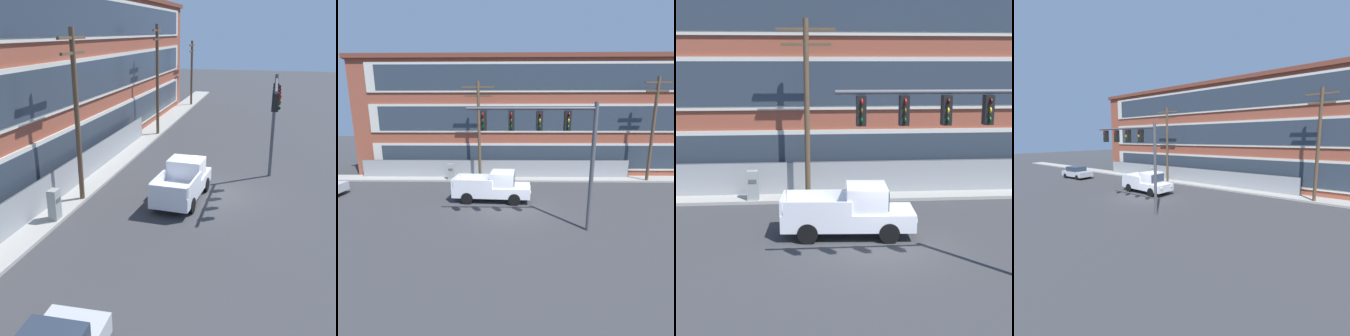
# 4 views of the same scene
# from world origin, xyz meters

# --- Properties ---
(ground_plane) EXTENTS (160.00, 160.00, 0.00)m
(ground_plane) POSITION_xyz_m (0.00, 0.00, 0.00)
(ground_plane) COLOR #38383A
(sidewalk_building_side) EXTENTS (80.00, 2.08, 0.16)m
(sidewalk_building_side) POSITION_xyz_m (0.00, 7.42, 0.08)
(sidewalk_building_side) COLOR #9E9B93
(sidewalk_building_side) RESTS_ON ground
(brick_mill_building) EXTENTS (45.20, 11.19, 11.61)m
(brick_mill_building) POSITION_xyz_m (6.79, 13.76, 5.82)
(brick_mill_building) COLOR brown
(brick_mill_building) RESTS_ON ground
(chain_link_fence) EXTENTS (25.98, 0.06, 1.83)m
(chain_link_fence) POSITION_xyz_m (-1.67, 7.77, 0.93)
(chain_link_fence) COLOR gray
(chain_link_fence) RESTS_ON ground
(traffic_signal_mast) EXTENTS (6.07, 0.43, 6.30)m
(traffic_signal_mast) POSITION_xyz_m (1.70, -3.04, 4.72)
(traffic_signal_mast) COLOR #4C4C51
(traffic_signal_mast) RESTS_ON ground
(pickup_truck_white) EXTENTS (5.43, 2.36, 2.08)m
(pickup_truck_white) POSITION_xyz_m (-1.29, 1.44, 0.97)
(pickup_truck_white) COLOR silver
(pickup_truck_white) RESTS_ON ground
(utility_pole_near_corner) EXTENTS (2.80, 0.26, 8.88)m
(utility_pole_near_corner) POSITION_xyz_m (-2.94, 6.60, 4.96)
(utility_pole_near_corner) COLOR brown
(utility_pole_near_corner) RESTS_ON ground
(utility_pole_midblock) EXTENTS (2.22, 0.26, 9.24)m
(utility_pole_midblock) POSITION_xyz_m (12.50, 6.68, 5.05)
(utility_pole_midblock) COLOR brown
(utility_pole_midblock) RESTS_ON ground
(utility_pole_far_east) EXTENTS (2.75, 0.26, 7.63)m
(utility_pole_far_east) POSITION_xyz_m (28.42, 6.84, 4.30)
(utility_pole_far_east) COLOR brown
(utility_pole_far_east) RESTS_ON ground
(electrical_cabinet) EXTENTS (0.57, 0.45, 1.63)m
(electrical_cabinet) POSITION_xyz_m (-5.66, 6.72, 0.82)
(electrical_cabinet) COLOR #939993
(electrical_cabinet) RESTS_ON ground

